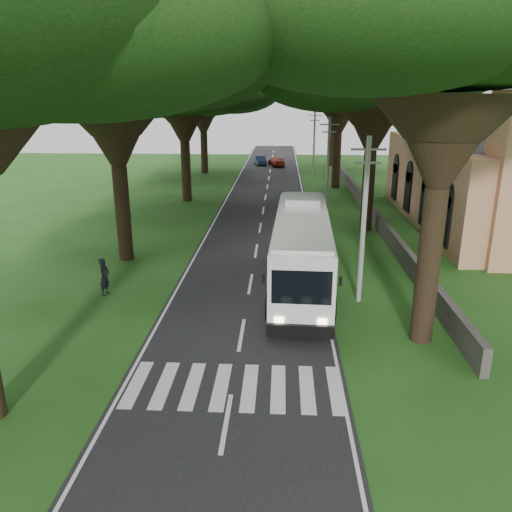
{
  "coord_description": "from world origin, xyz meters",
  "views": [
    {
      "loc": [
        1.61,
        -17.1,
        9.73
      ],
      "look_at": [
        0.4,
        6.17,
        2.2
      ],
      "focal_mm": 35.0,
      "sensor_mm": 36.0,
      "label": 1
    }
  ],
  "objects_px": {
    "pole_near": "(364,219)",
    "pole_far": "(314,142)",
    "pole_mid": "(328,163)",
    "coach_bus": "(302,248)",
    "distant_car_c": "(277,161)",
    "church": "(499,163)",
    "pedestrian": "(105,277)",
    "distant_car_b": "(260,160)"
  },
  "relations": [
    {
      "from": "church",
      "to": "pole_far",
      "type": "xyz_separation_m",
      "value": [
        -12.36,
        24.45,
        -0.73
      ]
    },
    {
      "from": "distant_car_c",
      "to": "church",
      "type": "bearing_deg",
      "value": 104.03
    },
    {
      "from": "distant_car_b",
      "to": "distant_car_c",
      "type": "bearing_deg",
      "value": -41.53
    },
    {
      "from": "distant_car_b",
      "to": "pole_mid",
      "type": "bearing_deg",
      "value": -89.04
    },
    {
      "from": "pole_far",
      "to": "distant_car_c",
      "type": "relative_size",
      "value": 1.8
    },
    {
      "from": "pole_far",
      "to": "distant_car_c",
      "type": "height_order",
      "value": "pole_far"
    },
    {
      "from": "distant_car_c",
      "to": "pole_mid",
      "type": "bearing_deg",
      "value": 86.22
    },
    {
      "from": "coach_bus",
      "to": "distant_car_b",
      "type": "xyz_separation_m",
      "value": [
        -4.34,
        48.4,
        -1.41
      ]
    },
    {
      "from": "church",
      "to": "distant_car_b",
      "type": "bearing_deg",
      "value": 119.23
    },
    {
      "from": "pole_far",
      "to": "pedestrian",
      "type": "bearing_deg",
      "value": -107.81
    },
    {
      "from": "distant_car_c",
      "to": "pole_near",
      "type": "bearing_deg",
      "value": 82.5
    },
    {
      "from": "church",
      "to": "distant_car_c",
      "type": "height_order",
      "value": "church"
    },
    {
      "from": "pole_mid",
      "to": "coach_bus",
      "type": "relative_size",
      "value": 0.6
    },
    {
      "from": "pole_mid",
      "to": "distant_car_b",
      "type": "relative_size",
      "value": 2.0
    },
    {
      "from": "church",
      "to": "pedestrian",
      "type": "height_order",
      "value": "church"
    },
    {
      "from": "pole_far",
      "to": "coach_bus",
      "type": "xyz_separation_m",
      "value": [
        -2.8,
        -38.0,
        -2.09
      ]
    },
    {
      "from": "pole_far",
      "to": "distant_car_b",
      "type": "relative_size",
      "value": 2.0
    },
    {
      "from": "church",
      "to": "distant_car_b",
      "type": "relative_size",
      "value": 6.01
    },
    {
      "from": "pole_mid",
      "to": "distant_car_b",
      "type": "distance_m",
      "value": 31.42
    },
    {
      "from": "pole_mid",
      "to": "distant_car_b",
      "type": "bearing_deg",
      "value": 103.22
    },
    {
      "from": "pole_near",
      "to": "distant_car_b",
      "type": "height_order",
      "value": "pole_near"
    },
    {
      "from": "pole_mid",
      "to": "pole_far",
      "type": "relative_size",
      "value": 1.0
    },
    {
      "from": "pole_near",
      "to": "coach_bus",
      "type": "xyz_separation_m",
      "value": [
        -2.8,
        2.0,
        -2.09
      ]
    },
    {
      "from": "distant_car_b",
      "to": "pole_far",
      "type": "bearing_deg",
      "value": -67.78
    },
    {
      "from": "pole_mid",
      "to": "pedestrian",
      "type": "relative_size",
      "value": 4.12
    },
    {
      "from": "coach_bus",
      "to": "pedestrian",
      "type": "relative_size",
      "value": 6.84
    },
    {
      "from": "distant_car_b",
      "to": "distant_car_c",
      "type": "distance_m",
      "value": 2.8
    },
    {
      "from": "pole_far",
      "to": "distant_car_b",
      "type": "distance_m",
      "value": 13.09
    },
    {
      "from": "pole_mid",
      "to": "coach_bus",
      "type": "distance_m",
      "value": 18.34
    },
    {
      "from": "pedestrian",
      "to": "pole_mid",
      "type": "bearing_deg",
      "value": -23.96
    },
    {
      "from": "pole_near",
      "to": "pedestrian",
      "type": "bearing_deg",
      "value": 179.24
    },
    {
      "from": "pole_far",
      "to": "pedestrian",
      "type": "relative_size",
      "value": 4.12
    },
    {
      "from": "pole_mid",
      "to": "distant_car_c",
      "type": "height_order",
      "value": "pole_mid"
    },
    {
      "from": "coach_bus",
      "to": "distant_car_b",
      "type": "height_order",
      "value": "coach_bus"
    },
    {
      "from": "pole_near",
      "to": "church",
      "type": "bearing_deg",
      "value": 51.5
    },
    {
      "from": "pole_far",
      "to": "coach_bus",
      "type": "relative_size",
      "value": 0.6
    },
    {
      "from": "pole_near",
      "to": "coach_bus",
      "type": "relative_size",
      "value": 0.6
    },
    {
      "from": "pole_mid",
      "to": "distant_car_c",
      "type": "xyz_separation_m",
      "value": [
        -4.7,
        29.03,
        -3.51
      ]
    },
    {
      "from": "pedestrian",
      "to": "church",
      "type": "bearing_deg",
      "value": -49.69
    },
    {
      "from": "church",
      "to": "distant_car_b",
      "type": "distance_m",
      "value": 40.16
    },
    {
      "from": "pole_near",
      "to": "pole_far",
      "type": "xyz_separation_m",
      "value": [
        0.0,
        40.0,
        0.0
      ]
    },
    {
      "from": "pole_near",
      "to": "pedestrian",
      "type": "height_order",
      "value": "pole_near"
    }
  ]
}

